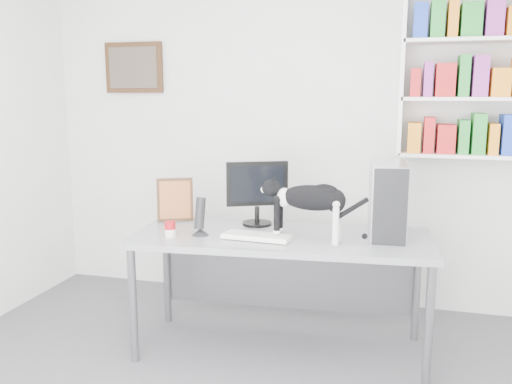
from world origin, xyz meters
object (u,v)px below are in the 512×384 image
leaning_print (175,199)px  cat (310,212)px  soup_can (170,229)px  bookshelf (476,70)px  keyboard (257,236)px  desk (281,294)px  monitor (257,193)px  pc_tower (387,200)px  speaker (200,216)px

leaning_print → cat: size_ratio=0.53×
soup_can → bookshelf: bearing=29.8°
keyboard → cat: cat is taller
desk → monitor: bearing=129.4°
pc_tower → speaker: size_ratio=1.85×
bookshelf → leaning_print: bookshelf is taller
monitor → pc_tower: 0.87m
monitor → keyboard: (0.10, -0.36, -0.21)m
keyboard → bookshelf: bearing=39.8°
keyboard → leaning_print: bearing=158.2°
keyboard → leaning_print: size_ratio=1.35×
keyboard → soup_can: size_ratio=4.21×
bookshelf → desk: 2.07m
bookshelf → speaker: (-1.70, -0.98, -0.93)m
monitor → pc_tower: size_ratio=0.96×
keyboard → speaker: size_ratio=1.67×
speaker → soup_can: bearing=-130.6°
desk → cat: cat is taller
monitor → leaning_print: monitor is taller
pc_tower → desk: bearing=-172.4°
soup_can → speaker: bearing=29.3°
speaker → soup_can: (-0.17, -0.09, -0.08)m
leaning_print → cat: (1.02, -0.29, 0.03)m
monitor → leaning_print: 0.60m
pc_tower → soup_can: 1.39m
bookshelf → leaning_print: (-2.02, -0.64, -0.90)m
bookshelf → desk: size_ratio=0.65×
desk → speaker: (-0.50, -0.13, 0.52)m
monitor → speaker: (-0.28, -0.36, -0.10)m
desk → soup_can: soup_can is taller
desk → pc_tower: bearing=8.6°
desk → soup_can: bearing=-166.2°
bookshelf → keyboard: bearing=-143.8°
monitor → keyboard: 0.43m
cat → pc_tower: bearing=32.1°
keyboard → pc_tower: bearing=23.7°
bookshelf → leaning_print: size_ratio=3.91×
keyboard → soup_can: soup_can is taller
bookshelf → speaker: 2.17m
monitor → cat: 0.53m
desk → cat: 0.62m
soup_can → cat: bearing=9.1°
soup_can → monitor: bearing=45.5°
leaning_print → bookshelf: bearing=-5.9°
bookshelf → soup_can: size_ratio=12.22×
speaker → monitor: bearing=72.3°
pc_tower → speaker: (-1.15, -0.29, -0.11)m
bookshelf → monitor: (-1.42, -0.61, -0.83)m
bookshelf → keyboard: (-1.33, -0.97, -1.04)m
desk → pc_tower: 0.92m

